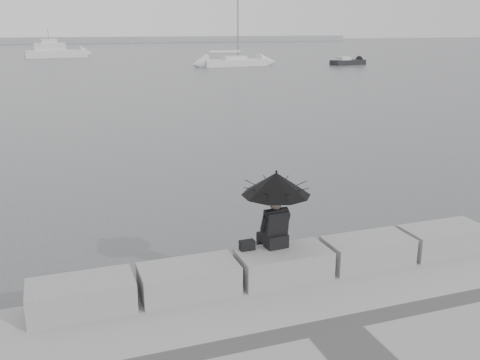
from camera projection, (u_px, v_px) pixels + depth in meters
name	position (u px, v px, depth m)	size (l,w,h in m)	color
ground	(273.00, 291.00, 9.93)	(360.00, 360.00, 0.00)	#454749
stone_block_far_left	(81.00, 296.00, 8.21)	(1.60, 0.80, 0.50)	gray
stone_block_left	(189.00, 279.00, 8.77)	(1.60, 0.80, 0.50)	gray
stone_block_centre	(283.00, 264.00, 9.32)	(1.60, 0.80, 0.50)	gray
stone_block_right	(368.00, 251.00, 9.87)	(1.60, 0.80, 0.50)	gray
stone_block_far_right	(443.00, 239.00, 10.42)	(1.60, 0.80, 0.50)	gray
seated_person	(276.00, 192.00, 9.17)	(1.21, 1.21, 1.39)	black
bag	(247.00, 245.00, 9.28)	(0.26, 0.15, 0.17)	black
distant_landmass	(25.00, 40.00, 146.78)	(180.00, 8.00, 2.80)	gray
sailboat_right	(234.00, 62.00, 65.10)	(8.29, 3.19, 12.90)	silver
motor_cruiser	(56.00, 52.00, 82.40)	(9.32, 3.66, 4.50)	silver
small_motorboat	(348.00, 62.00, 67.41)	(4.88, 2.43, 1.10)	black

